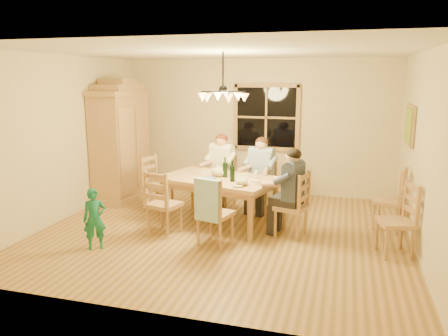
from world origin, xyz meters
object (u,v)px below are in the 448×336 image
(dining_table, at_px, (219,183))
(chair_end_right, at_px, (291,217))
(chair_far_left, at_px, (221,190))
(chair_spare_front, at_px, (394,233))
(chair_end_left, at_px, (158,194))
(chandelier, at_px, (223,96))
(chair_near_right, at_px, (215,224))
(wine_bottle_b, at_px, (232,171))
(armoire, at_px, (121,145))
(adult_slate_man, at_px, (292,182))
(chair_near_left, at_px, (165,214))
(wine_bottle_a, at_px, (225,167))
(adult_plaid_man, at_px, (261,165))
(chair_spare_back, at_px, (388,211))
(chair_far_right, at_px, (261,195))
(child, at_px, (95,219))
(adult_woman, at_px, (221,161))

(dining_table, relative_size, chair_end_right, 2.04)
(chair_far_left, distance_m, chair_spare_front, 3.26)
(chair_end_left, bearing_deg, chandelier, 77.92)
(chair_end_right, bearing_deg, chair_spare_front, -88.80)
(chair_near_right, distance_m, wine_bottle_b, 0.95)
(chandelier, height_order, chair_end_right, chandelier)
(armoire, bearing_deg, adult_slate_man, -19.64)
(adult_slate_man, xyz_separation_m, chair_spare_front, (1.42, -0.33, -0.54))
(chandelier, height_order, chair_near_right, chandelier)
(chair_near_left, height_order, chair_near_right, same)
(chandelier, bearing_deg, wine_bottle_a, 101.35)
(chair_end_right, xyz_separation_m, adult_plaid_man, (-0.66, 1.05, 0.54))
(chair_near_left, height_order, chair_spare_front, same)
(armoire, height_order, chair_end_left, armoire)
(chair_near_left, bearing_deg, chair_spare_back, 33.08)
(chair_far_right, distance_m, chair_near_right, 1.70)
(dining_table, relative_size, chair_near_left, 2.04)
(chair_near_left, height_order, chair_spare_back, same)
(child, xyz_separation_m, chair_spare_front, (3.96, 0.88, -0.12))
(adult_plaid_man, xyz_separation_m, chair_spare_back, (2.08, -0.34, -0.54))
(chair_far_right, bearing_deg, adult_woman, -0.00)
(chandelier, height_order, dining_table, chandelier)
(dining_table, height_order, chair_far_right, chair_far_right)
(armoire, bearing_deg, wine_bottle_b, -24.30)
(chandelier, distance_m, chair_far_left, 2.25)
(adult_woman, bearing_deg, chair_far_right, 180.00)
(chandelier, relative_size, adult_woman, 0.88)
(chair_end_left, relative_size, chair_end_right, 1.00)
(chair_end_right, xyz_separation_m, adult_woman, (-1.44, 1.25, 0.54))
(chair_near_left, relative_size, adult_woman, 1.13)
(wine_bottle_a, distance_m, wine_bottle_b, 0.30)
(dining_table, xyz_separation_m, chair_near_left, (-0.65, -0.71, -0.36))
(chandelier, height_order, chair_near_left, chandelier)
(chair_far_left, height_order, wine_bottle_b, wine_bottle_b)
(wine_bottle_b, relative_size, child, 0.39)
(dining_table, height_order, adult_slate_man, adult_slate_man)
(wine_bottle_a, relative_size, chair_spare_front, 0.33)
(chandelier, distance_m, chair_near_left, 1.99)
(chair_near_left, xyz_separation_m, wine_bottle_b, (0.93, 0.49, 0.62))
(adult_slate_man, bearing_deg, wine_bottle_a, 87.74)
(child, bearing_deg, chair_near_left, 16.73)
(chair_end_left, relative_size, wine_bottle_b, 3.00)
(dining_table, height_order, chair_near_left, chair_near_left)
(adult_slate_man, bearing_deg, adult_woman, 63.43)
(adult_woman, xyz_separation_m, wine_bottle_a, (0.33, -0.91, 0.08))
(chair_near_right, xyz_separation_m, adult_slate_man, (0.99, 0.62, 0.54))
(chair_far_right, relative_size, chair_near_right, 1.00)
(chair_end_left, bearing_deg, chair_far_left, 136.74)
(wine_bottle_a, relative_size, child, 0.39)
(chair_near_left, distance_m, child, 1.07)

